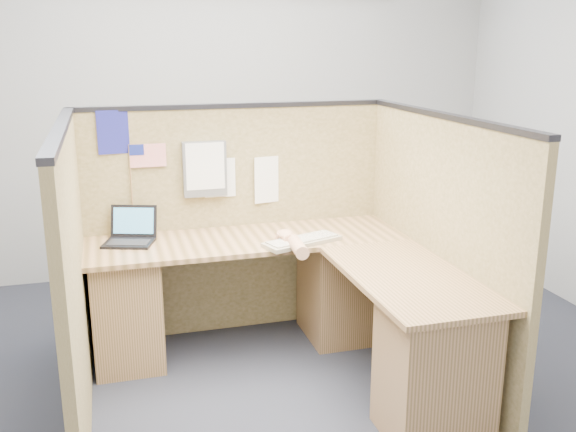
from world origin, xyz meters
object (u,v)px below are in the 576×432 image
object	(u,v)px
l_desk	(293,309)
mouse	(285,238)
keyboard	(302,241)
laptop	(128,234)

from	to	relation	value
l_desk	mouse	xyz separation A→B (m)	(0.02, 0.24, 0.36)
mouse	keyboard	bearing A→B (deg)	-28.68
laptop	mouse	distance (m)	0.95
l_desk	laptop	distance (m)	1.10
laptop	keyboard	world-z (taller)	laptop
l_desk	keyboard	world-z (taller)	keyboard
l_desk	keyboard	distance (m)	0.42
keyboard	laptop	bearing A→B (deg)	142.87
laptop	mouse	world-z (taller)	laptop
mouse	laptop	bearing A→B (deg)	163.23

